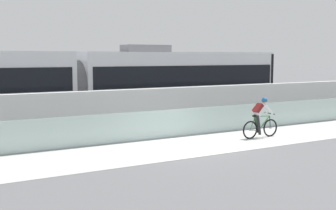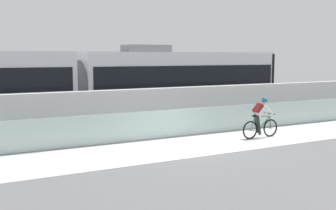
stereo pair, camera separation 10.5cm
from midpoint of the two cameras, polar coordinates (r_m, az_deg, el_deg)
ground_plane at (r=15.74m, az=2.60°, el=-5.45°), size 200.00×200.00×0.00m
bike_path_deck at (r=15.73m, az=2.60°, el=-5.43°), size 32.00×3.20×0.01m
glass_parapet at (r=17.20m, az=-0.69°, el=-2.53°), size 32.00×0.05×1.12m
concrete_barrier_wall at (r=18.73m, az=-3.37°, el=-0.69°), size 32.00×0.36×1.85m
tram_rail_near at (r=21.09m, az=-6.35°, el=-2.44°), size 32.00×0.08×0.01m
tram_rail_far at (r=22.40m, az=-7.81°, el=-1.95°), size 32.00×0.08×0.01m
tram at (r=20.84m, az=-12.39°, el=2.57°), size 22.56×2.54×3.81m
cyclist_on_bike at (r=17.59m, az=11.88°, el=-1.68°), size 1.77×0.58×1.61m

